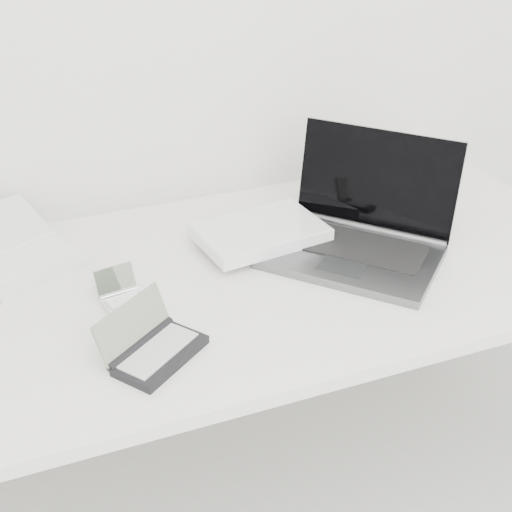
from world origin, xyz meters
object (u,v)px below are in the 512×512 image
object	(u,v)px
desk	(262,285)
laptop_large	(324,233)
netbook_open_white	(19,255)
palmtop_charcoal	(153,347)

from	to	relation	value
desk	laptop_large	world-z (taller)	laptop_large
laptop_large	netbook_open_white	xyz separation A→B (m)	(-0.67, 0.20, -0.02)
desk	laptop_large	distance (m)	0.19
laptop_large	netbook_open_white	bearing A→B (deg)	-149.21
netbook_open_white	palmtop_charcoal	size ratio (longest dim) A/B	1.70
desk	laptop_large	xyz separation A→B (m)	(0.17, 0.03, 0.09)
netbook_open_white	palmtop_charcoal	bearing A→B (deg)	-91.86
desk	palmtop_charcoal	size ratio (longest dim) A/B	7.30
laptop_large	palmtop_charcoal	world-z (taller)	laptop_large
netbook_open_white	palmtop_charcoal	xyz separation A→B (m)	(0.20, -0.44, 0.00)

